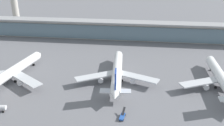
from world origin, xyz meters
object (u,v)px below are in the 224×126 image
at_px(airliner_centre_stand, 117,72).
at_px(service_truck_by_tail_blue, 122,116).
at_px(airliner_left_stand, 11,72).
at_px(airliner_right_stand, 222,79).

bearing_deg(airliner_centre_stand, service_truck_by_tail_blue, -80.00).
relative_size(airliner_left_stand, airliner_right_stand, 1.00).
distance_m(airliner_left_stand, airliner_centre_stand, 56.31).
relative_size(airliner_right_stand, service_truck_by_tail_blue, 8.26).
xyz_separation_m(airliner_left_stand, service_truck_by_tail_blue, (61.67, -25.80, -4.00)).
bearing_deg(service_truck_by_tail_blue, airliner_right_stand, 33.98).
height_order(airliner_left_stand, airliner_centre_stand, same).
bearing_deg(service_truck_by_tail_blue, airliner_centre_stand, 100.00).
distance_m(airliner_left_stand, airliner_right_stand, 109.21).
height_order(airliner_left_stand, airliner_right_stand, same).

